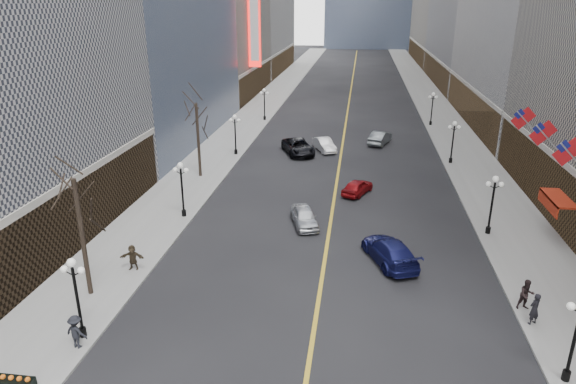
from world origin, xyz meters
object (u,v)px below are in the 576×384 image
(streetlamp_west_3, at_px, (264,101))
(streetlamp_east_2, at_px, (453,138))
(car_sb_far, at_px, (380,138))
(car_nb_mid, at_px, (324,145))
(streetlamp_west_0, at_px, (76,290))
(car_sb_mid, at_px, (357,187))
(streetlamp_east_3, at_px, (432,105))
(car_nb_near, at_px, (304,217))
(streetlamp_west_1, at_px, (182,184))
(car_sb_near, at_px, (390,251))
(ped_ne_corner, at_px, (534,309))
(car_nb_far, at_px, (298,147))
(streetlamp_west_2, at_px, (235,130))
(streetlamp_east_1, at_px, (493,199))

(streetlamp_west_3, bearing_deg, streetlamp_east_2, -37.33)
(car_sb_far, bearing_deg, car_nb_mid, 49.13)
(streetlamp_east_2, relative_size, streetlamp_west_0, 1.00)
(streetlamp_east_2, distance_m, streetlamp_west_3, 29.68)
(car_sb_mid, relative_size, car_sb_far, 0.83)
(streetlamp_east_3, xyz_separation_m, car_nb_near, (-13.80, -36.16, -2.17))
(car_sb_mid, bearing_deg, streetlamp_west_1, 52.63)
(streetlamp_east_2, distance_m, car_sb_far, 10.45)
(streetlamp_east_2, height_order, streetlamp_west_0, same)
(car_sb_near, bearing_deg, streetlamp_west_3, -90.75)
(car_nb_near, height_order, car_sb_far, car_sb_far)
(car_nb_near, bearing_deg, car_nb_mid, 72.68)
(streetlamp_east_2, xyz_separation_m, ped_ne_corner, (-0.20, -29.60, -1.83))
(streetlamp_east_2, relative_size, streetlamp_west_1, 1.00)
(car_nb_near, bearing_deg, streetlamp_east_2, 35.44)
(car_nb_mid, distance_m, car_sb_mid, 14.40)
(streetlamp_east_3, bearing_deg, car_nb_mid, -133.06)
(streetlamp_west_3, relative_size, car_sb_mid, 1.12)
(streetlamp_west_0, xyz_separation_m, car_nb_far, (6.93, 35.54, -2.06))
(streetlamp_east_2, distance_m, streetlamp_west_2, 23.60)
(streetlamp_east_3, relative_size, ped_ne_corner, 2.46)
(car_nb_far, distance_m, car_sb_far, 10.93)
(streetlamp_east_1, distance_m, ped_ne_corner, 11.75)
(streetlamp_west_3, height_order, car_nb_mid, streetlamp_west_3)
(streetlamp_east_2, relative_size, ped_ne_corner, 2.46)
(streetlamp_west_0, bearing_deg, streetlamp_west_1, 90.00)
(streetlamp_east_1, xyz_separation_m, car_sb_mid, (-9.80, 7.40, -2.21))
(streetlamp_west_1, height_order, car_sb_far, streetlamp_west_1)
(car_nb_mid, bearing_deg, streetlamp_west_3, 99.84)
(streetlamp_east_3, height_order, streetlamp_west_0, same)
(streetlamp_west_0, distance_m, streetlamp_west_1, 16.00)
(streetlamp_east_2, relative_size, car_nb_far, 0.75)
(streetlamp_west_2, bearing_deg, car_nb_far, 12.52)
(ped_ne_corner, bearing_deg, streetlamp_west_3, -95.69)
(streetlamp_west_2, distance_m, car_nb_mid, 10.54)
(streetlamp_east_1, relative_size, streetlamp_east_3, 1.00)
(streetlamp_east_3, relative_size, car_sb_near, 0.81)
(streetlamp_west_1, bearing_deg, car_sb_near, -18.31)
(streetlamp_west_0, bearing_deg, ped_ne_corner, 10.64)
(streetlamp_east_1, distance_m, car_nb_far, 25.77)
(streetlamp_east_3, bearing_deg, streetlamp_east_1, -90.00)
(car_nb_far, bearing_deg, car_sb_far, 8.92)
(car_nb_near, bearing_deg, streetlamp_west_3, 87.84)
(streetlamp_west_3, xyz_separation_m, ped_ne_corner, (23.40, -47.60, -1.83))
(streetlamp_west_3, height_order, ped_ne_corner, streetlamp_west_3)
(car_nb_far, xyz_separation_m, car_sb_near, (9.17, -24.86, -0.02))
(streetlamp_east_2, bearing_deg, car_nb_far, 174.73)
(streetlamp_east_1, height_order, car_nb_mid, streetlamp_east_1)
(streetlamp_west_0, xyz_separation_m, car_sb_far, (16.30, 41.18, -2.10))
(car_sb_near, bearing_deg, streetlamp_east_3, -122.32)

